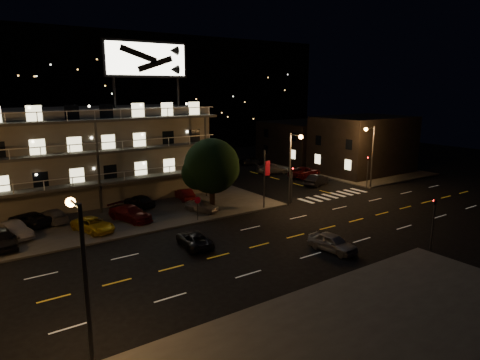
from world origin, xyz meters
TOP-DOWN VIEW (x-y plane):
  - ground at (0.00, 0.00)m, footprint 140.00×140.00m
  - curb_nw at (-14.00, 20.00)m, footprint 44.00×24.00m
  - curb_ne at (30.00, 20.00)m, footprint 16.00×24.00m
  - motel at (-9.94, 23.88)m, footprint 28.00×13.80m
  - side_bldg_front at (29.99, 16.00)m, footprint 14.06×10.00m
  - side_bldg_back at (29.99, 28.00)m, footprint 14.06×12.00m
  - hill_backdrop at (-5.94, 68.78)m, footprint 120.00×25.00m
  - streetlight_nc at (8.50, 7.94)m, footprint 0.44×1.92m
  - streetlight_ne at (22.14, 8.30)m, footprint 1.92×0.44m
  - streetlight_s at (-18.00, -7.94)m, footprint 0.44×1.92m
  - signal_nw at (9.00, 8.50)m, footprint 0.20×0.27m
  - signal_sw at (9.00, -8.50)m, footprint 0.20×0.27m
  - signal_ne at (22.00, 8.50)m, footprint 0.27×0.20m
  - banner_north at (5.09, 8.40)m, footprint 0.83×0.16m
  - stop_sign at (-3.00, 8.57)m, footprint 0.91×0.11m
  - tree at (0.07, 11.04)m, footprint 6.00×5.78m
  - lot_car_0 at (-19.57, 11.02)m, footprint 2.01×4.60m
  - lot_car_1 at (-18.48, 13.11)m, footprint 2.89×4.55m
  - lot_car_2 at (-12.35, 10.99)m, footprint 3.39×4.90m
  - lot_car_3 at (-8.43, 12.19)m, footprint 3.55×5.33m
  - lot_car_4 at (-1.21, 10.86)m, footprint 2.93×4.01m
  - lot_car_6 at (-16.76, 15.97)m, footprint 3.87×5.14m
  - lot_car_7 at (-14.71, 15.91)m, footprint 2.45×4.60m
  - lot_car_8 at (-5.92, 16.25)m, footprint 2.52×4.31m
  - lot_car_9 at (-0.43, 16.30)m, footprint 1.88×4.02m
  - side_car_0 at (17.71, 13.30)m, footprint 4.71×3.01m
  - side_car_1 at (20.09, 18.12)m, footprint 5.86×3.53m
  - side_car_2 at (18.08, 23.06)m, footprint 5.40×3.96m
  - side_car_3 at (19.90, 30.86)m, footprint 4.36×1.93m
  - road_car_east at (2.06, -4.29)m, footprint 2.11×4.31m
  - road_car_west at (-6.54, 2.89)m, footprint 2.62×4.66m

SIDE VIEW (x-z plane):
  - ground at x=0.00m, z-range 0.00..0.00m
  - curb_nw at x=-14.00m, z-range 0.00..0.15m
  - curb_ne at x=30.00m, z-range 0.00..0.15m
  - road_car_west at x=-6.54m, z-range 0.00..1.23m
  - road_car_east at x=2.06m, z-range 0.00..1.42m
  - side_car_2 at x=18.08m, z-range 0.00..1.45m
  - side_car_3 at x=19.90m, z-range 0.00..1.46m
  - side_car_0 at x=17.71m, z-range 0.00..1.47m
  - side_car_1 at x=20.09m, z-range 0.00..1.52m
  - lot_car_2 at x=-12.35m, z-range 0.15..1.39m
  - lot_car_7 at x=-14.71m, z-range 0.15..1.42m
  - lot_car_4 at x=-1.21m, z-range 0.15..1.42m
  - lot_car_9 at x=-0.43m, z-range 0.15..1.42m
  - lot_car_6 at x=-16.76m, z-range 0.15..1.45m
  - lot_car_8 at x=-5.92m, z-range 0.15..1.53m
  - lot_car_1 at x=-18.48m, z-range 0.15..1.57m
  - lot_car_3 at x=-8.43m, z-range 0.15..1.58m
  - lot_car_0 at x=-19.57m, z-range 0.15..1.69m
  - stop_sign at x=-3.00m, z-range 0.41..3.01m
  - signal_nw at x=9.00m, z-range 0.27..4.87m
  - signal_sw at x=9.00m, z-range 0.27..4.87m
  - signal_ne at x=22.00m, z-range 0.27..4.87m
  - banner_north at x=5.09m, z-range 0.23..6.63m
  - side_bldg_back at x=29.99m, z-range 0.00..7.00m
  - side_bldg_front at x=29.99m, z-range 0.00..8.50m
  - tree at x=0.07m, z-range 0.86..8.41m
  - streetlight_nc at x=8.50m, z-range 0.96..8.96m
  - streetlight_ne at x=22.14m, z-range 0.96..8.96m
  - streetlight_s at x=-18.00m, z-range 0.96..8.96m
  - motel at x=-9.94m, z-range -3.71..14.39m
  - hill_backdrop at x=-5.94m, z-range -0.45..23.55m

